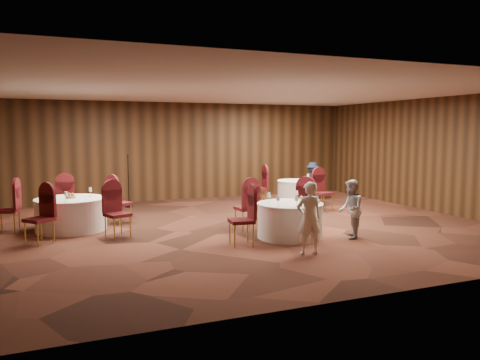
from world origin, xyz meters
name	(u,v)px	position (x,y,z in m)	size (l,w,h in m)	color
ground	(235,227)	(0.00, 0.00, 0.00)	(12.00, 12.00, 0.00)	black
room_shell	(235,144)	(0.00, 0.00, 1.96)	(12.00, 12.00, 12.00)	silver
table_main	(290,220)	(0.71, -1.39, 0.38)	(1.40, 1.40, 0.74)	silver
table_left	(71,214)	(-3.59, 1.13, 0.38)	(1.59, 1.59, 0.74)	silver
table_right	(298,192)	(3.11, 2.61, 0.38)	(1.27, 1.27, 0.74)	silver
chairs_main	(266,211)	(0.42, -0.82, 0.50)	(2.76, 1.94, 1.00)	#3F0C14
chairs_left	(71,209)	(-3.60, 1.11, 0.50)	(3.15, 3.14, 1.00)	#3F0C14
chairs_right	(289,190)	(2.61, 2.21, 0.50)	(1.83, 2.29, 1.00)	#3F0C14
tabletop_main	(297,199)	(0.83, -1.48, 0.84)	(1.08, 1.03, 0.22)	silver
tabletop_left	(70,195)	(-3.60, 1.13, 0.82)	(0.90, 0.82, 0.22)	silver
tabletop_right	(308,176)	(3.34, 2.38, 0.90)	(0.08, 0.08, 0.22)	silver
mic_stand	(129,192)	(-1.86, 3.98, 0.46)	(0.24, 0.24, 1.58)	black
woman_a	(309,218)	(0.38, -2.74, 0.68)	(0.49, 0.32, 1.35)	white
woman_b	(351,209)	(1.86, -1.94, 0.63)	(0.61, 0.47, 1.25)	#ABABB0
man_c	(313,181)	(4.06, 3.30, 0.62)	(0.80, 0.46, 1.24)	#161F32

